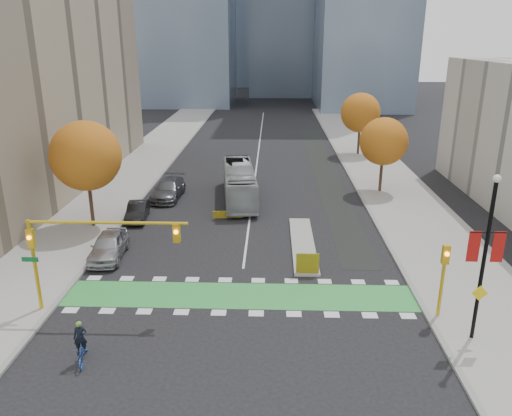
# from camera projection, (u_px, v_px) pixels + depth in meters

# --- Properties ---
(ground) EXTENTS (300.00, 300.00, 0.00)m
(ground) POSITION_uv_depth(u_px,v_px,m) (238.00, 309.00, 26.89)
(ground) COLOR black
(ground) RESTS_ON ground
(sidewalk_west) EXTENTS (7.00, 120.00, 0.15)m
(sidewalk_west) POSITION_uv_depth(u_px,v_px,m) (107.00, 195.00, 46.20)
(sidewalk_west) COLOR gray
(sidewalk_west) RESTS_ON ground
(sidewalk_east) EXTENTS (7.00, 120.00, 0.15)m
(sidewalk_east) POSITION_uv_depth(u_px,v_px,m) (400.00, 198.00, 45.37)
(sidewalk_east) COLOR gray
(sidewalk_east) RESTS_ON ground
(curb_west) EXTENTS (0.30, 120.00, 0.16)m
(curb_west) POSITION_uv_depth(u_px,v_px,m) (145.00, 195.00, 46.09)
(curb_west) COLOR gray
(curb_west) RESTS_ON ground
(curb_east) EXTENTS (0.30, 120.00, 0.16)m
(curb_east) POSITION_uv_depth(u_px,v_px,m) (362.00, 198.00, 45.48)
(curb_east) COLOR gray
(curb_east) RESTS_ON ground
(bike_crossing) EXTENTS (20.00, 3.00, 0.01)m
(bike_crossing) POSITION_uv_depth(u_px,v_px,m) (240.00, 296.00, 28.31)
(bike_crossing) COLOR green
(bike_crossing) RESTS_ON ground
(centre_line) EXTENTS (0.15, 70.00, 0.01)m
(centre_line) POSITION_uv_depth(u_px,v_px,m) (259.00, 151.00, 64.73)
(centre_line) COLOR silver
(centre_line) RESTS_ON ground
(bike_lane_paint) EXTENTS (2.50, 50.00, 0.01)m
(bike_lane_paint) POSITION_uv_depth(u_px,v_px,m) (324.00, 171.00, 55.03)
(bike_lane_paint) COLOR black
(bike_lane_paint) RESTS_ON ground
(median_island) EXTENTS (1.60, 10.00, 0.16)m
(median_island) POSITION_uv_depth(u_px,v_px,m) (303.00, 244.00, 35.25)
(median_island) COLOR gray
(median_island) RESTS_ON ground
(hazard_board) EXTENTS (1.40, 0.12, 1.30)m
(hazard_board) POSITION_uv_depth(u_px,v_px,m) (308.00, 263.00, 30.48)
(hazard_board) COLOR yellow
(hazard_board) RESTS_ON median_island
(tree_west) EXTENTS (5.20, 5.20, 8.22)m
(tree_west) POSITION_uv_depth(u_px,v_px,m) (86.00, 156.00, 36.80)
(tree_west) COLOR #332114
(tree_west) RESTS_ON ground
(tree_east_near) EXTENTS (4.40, 4.40, 7.08)m
(tree_east_near) POSITION_uv_depth(u_px,v_px,m) (384.00, 142.00, 45.76)
(tree_east_near) COLOR #332114
(tree_east_near) RESTS_ON ground
(tree_east_far) EXTENTS (4.80, 4.80, 7.65)m
(tree_east_far) POSITION_uv_depth(u_px,v_px,m) (360.00, 113.00, 60.76)
(tree_east_far) COLOR #332114
(tree_east_far) RESTS_ON ground
(traffic_signal_west) EXTENTS (8.53, 0.56, 5.20)m
(traffic_signal_west) POSITION_uv_depth(u_px,v_px,m) (81.00, 242.00, 25.35)
(traffic_signal_west) COLOR #BF9914
(traffic_signal_west) RESTS_ON ground
(traffic_signal_east) EXTENTS (0.35, 0.43, 4.10)m
(traffic_signal_east) POSITION_uv_depth(u_px,v_px,m) (444.00, 270.00, 25.20)
(traffic_signal_east) COLOR #BF9914
(traffic_signal_east) RESTS_ON ground
(banner_lamppost) EXTENTS (1.65, 0.36, 8.28)m
(banner_lamppost) POSITION_uv_depth(u_px,v_px,m) (485.00, 253.00, 22.68)
(banner_lamppost) COLOR black
(banner_lamppost) RESTS_ON ground
(cyclist) EXTENTS (1.04, 1.91, 2.09)m
(cyclist) POSITION_uv_depth(u_px,v_px,m) (82.00, 349.00, 22.29)
(cyclist) COLOR navy
(cyclist) RESTS_ON ground
(bus) EXTENTS (3.82, 11.36, 3.10)m
(bus) POSITION_uv_depth(u_px,v_px,m) (239.00, 183.00, 44.67)
(bus) COLOR #9AA0A1
(bus) RESTS_ON ground
(parked_car_a) EXTENTS (2.33, 5.09, 1.69)m
(parked_car_a) POSITION_uv_depth(u_px,v_px,m) (109.00, 246.00, 32.97)
(parked_car_a) COLOR #A3A3A8
(parked_car_a) RESTS_ON ground
(parked_car_b) EXTENTS (1.94, 4.39, 1.40)m
(parked_car_b) POSITION_uv_depth(u_px,v_px,m) (138.00, 211.00, 40.02)
(parked_car_b) COLOR black
(parked_car_b) RESTS_ON ground
(parked_car_c) EXTENTS (2.57, 5.91, 1.69)m
(parked_car_c) POSITION_uv_depth(u_px,v_px,m) (168.00, 189.00, 45.33)
(parked_car_c) COLOR #4E4E54
(parked_car_c) RESTS_ON ground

